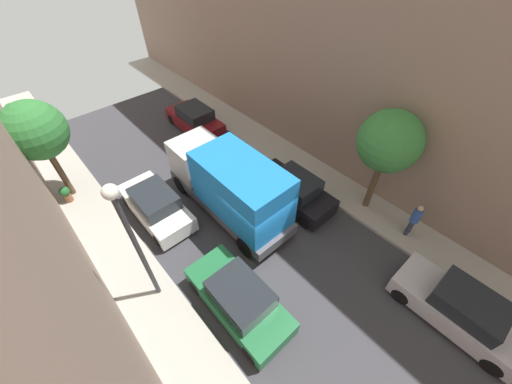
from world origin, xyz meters
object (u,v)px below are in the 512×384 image
street_tree_1 (389,142)px  lamp_post (130,232)px  parked_car_right_1 (459,309)px  delivery_truck (230,185)px  pedestrian (414,219)px  street_tree_0 (35,131)px  potted_plant_1 (66,194)px  parked_car_right_3 (195,120)px  potted_plant_2 (13,110)px  parked_car_left_3 (156,205)px  parked_car_right_2 (293,190)px  parked_car_left_2 (239,299)px

street_tree_1 → lamp_post: (-9.61, 2.66, -0.03)m
parked_car_right_1 → delivery_truck: (-2.70, 9.13, 1.07)m
pedestrian → street_tree_0: (-10.12, 12.42, 2.71)m
parked_car_right_1 → pedestrian: size_ratio=2.44×
street_tree_0 → potted_plant_1: bearing=-123.0°
parked_car_right_3 → potted_plant_2: parked_car_right_3 is taller
street_tree_1 → potted_plant_1: 14.71m
potted_plant_2 → delivery_truck: bearing=-70.8°
parked_car_left_3 → lamp_post: size_ratio=0.76×
parked_car_left_3 → parked_car_right_3: same height
parked_car_right_2 → street_tree_0: (-7.91, 7.58, 3.06)m
lamp_post → parked_car_right_2: bearing=-0.1°
parked_car_right_2 → parked_car_right_3: bearing=90.0°
street_tree_0 → parked_car_right_3: bearing=6.0°
parked_car_right_1 → street_tree_0: 17.53m
lamp_post → parked_car_right_3: bearing=49.0°
potted_plant_2 → parked_car_left_2: bearing=-81.8°
parked_car_right_2 → delivery_truck: delivery_truck is taller
parked_car_left_2 → potted_plant_1: (-2.81, 9.59, -0.09)m
parked_car_right_1 → delivery_truck: size_ratio=0.64×
parked_car_left_2 → street_tree_1: size_ratio=0.85×
parked_car_right_3 → pedestrian: pedestrian is taller
potted_plant_1 → parked_car_left_3: bearing=-52.3°
parked_car_right_1 → potted_plant_1: 17.00m
parked_car_right_1 → street_tree_0: street_tree_0 is taller
parked_car_right_3 → delivery_truck: delivery_truck is taller
delivery_truck → lamp_post: (-4.60, -1.36, 1.99)m
parked_car_right_1 → parked_car_right_2: same height
pedestrian → potted_plant_2: bearing=115.3°
parked_car_right_1 → delivery_truck: bearing=106.5°
parked_car_right_2 → pedestrian: size_ratio=2.44×
parked_car_left_2 → lamp_post: lamp_post is taller
delivery_truck → street_tree_0: 8.35m
potted_plant_1 → parked_car_right_1: bearing=-61.1°
parked_car_right_1 → parked_car_left_2: bearing=135.5°
parked_car_right_2 → potted_plant_2: 19.13m
parked_car_left_3 → parked_car_right_1: same height
parked_car_left_2 → street_tree_1: (7.71, -0.19, 3.09)m
street_tree_0 → potted_plant_1: size_ratio=5.74×
parked_car_left_3 → street_tree_0: size_ratio=0.85×
street_tree_0 → potted_plant_2: street_tree_0 is taller
parked_car_right_1 → lamp_post: (-7.30, 7.77, 3.06)m
delivery_truck → street_tree_1: bearing=-38.7°
parked_car_left_3 → potted_plant_2: parked_car_left_3 is taller
street_tree_1 → potted_plant_2: size_ratio=4.53×
parked_car_right_2 → street_tree_0: size_ratio=0.85×
potted_plant_1 → potted_plant_2: 10.14m
parked_car_left_3 → parked_car_right_3: bearing=42.4°
street_tree_0 → parked_car_right_2: bearing=-43.8°
parked_car_left_3 → delivery_truck: delivery_truck is taller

